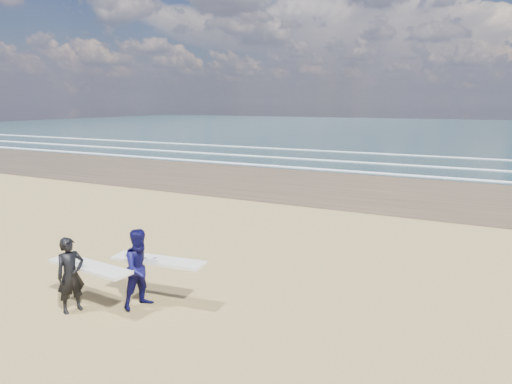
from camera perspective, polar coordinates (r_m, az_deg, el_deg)
The scene contains 2 objects.
surfer_near at distance 10.79m, azimuth -21.82°, elevation -9.44°, with size 2.24×1.05×1.67m.
surfer_far at distance 10.54m, azimuth -14.01°, elevation -9.16°, with size 2.25×1.26×1.79m.
Camera 1 is at (8.72, -6.20, 4.52)m, focal length 32.00 mm.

